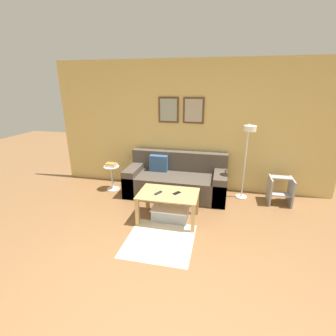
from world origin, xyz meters
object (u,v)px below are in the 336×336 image
object	(u,v)px
side_table	(112,176)
floor_lamp	(247,147)
remote_control	(158,193)
cell_phone	(177,193)
book_stack	(111,165)
couch	(176,180)
step_stool	(280,190)
storage_bin	(170,213)
coffee_table	(168,198)

from	to	relation	value
side_table	floor_lamp	bearing A→B (deg)	0.71
side_table	remote_control	size ratio (longest dim) A/B	3.39
cell_phone	book_stack	bearing A→B (deg)	-176.96
couch	remote_control	bearing A→B (deg)	-94.87
side_table	book_stack	bearing A→B (deg)	-23.92
side_table	remote_control	world-z (taller)	side_table
side_table	cell_phone	xyz separation A→B (m)	(1.52, -0.89, 0.17)
floor_lamp	remote_control	xyz separation A→B (m)	(-1.36, -1.00, -0.56)
floor_lamp	remote_control	size ratio (longest dim) A/B	9.58
side_table	step_stool	size ratio (longest dim) A/B	1.04
book_stack	storage_bin	bearing A→B (deg)	-32.11
coffee_table	remote_control	size ratio (longest dim) A/B	6.26
couch	remote_control	xyz separation A→B (m)	(-0.09, -1.04, 0.19)
storage_bin	side_table	bearing A→B (deg)	147.91
coffee_table	cell_phone	size ratio (longest dim) A/B	6.70
couch	storage_bin	xyz separation A→B (m)	(0.09, -0.96, -0.18)
remote_control	cell_phone	bearing A→B (deg)	40.92
coffee_table	side_table	size ratio (longest dim) A/B	1.84
storage_bin	side_table	size ratio (longest dim) A/B	1.16
floor_lamp	step_stool	xyz separation A→B (m)	(0.66, 0.06, -0.78)
remote_control	coffee_table	bearing A→B (deg)	44.42
step_stool	storage_bin	bearing A→B (deg)	-151.83
storage_bin	remote_control	size ratio (longest dim) A/B	3.95
coffee_table	book_stack	xyz separation A→B (m)	(-1.39, 0.91, 0.16)
floor_lamp	book_stack	world-z (taller)	floor_lamp
cell_phone	storage_bin	bearing A→B (deg)	-147.05
storage_bin	floor_lamp	bearing A→B (deg)	38.00
storage_bin	floor_lamp	xyz separation A→B (m)	(1.18, 0.92, 0.94)
storage_bin	floor_lamp	world-z (taller)	floor_lamp
couch	storage_bin	bearing A→B (deg)	-84.50
coffee_table	book_stack	size ratio (longest dim) A/B	4.29
storage_bin	step_stool	xyz separation A→B (m)	(1.84, 0.99, 0.16)
coffee_table	cell_phone	bearing A→B (deg)	9.95
side_table	book_stack	xyz separation A→B (m)	(0.00, -0.00, 0.24)
coffee_table	floor_lamp	world-z (taller)	floor_lamp
book_stack	step_stool	size ratio (longest dim) A/B	0.45
cell_phone	remote_control	bearing A→B (deg)	-132.44
coffee_table	cell_phone	world-z (taller)	cell_phone
couch	step_stool	distance (m)	1.94
step_stool	couch	bearing A→B (deg)	-179.36
coffee_table	book_stack	world-z (taller)	book_stack
floor_lamp	cell_phone	distance (m)	1.53
remote_control	cell_phone	size ratio (longest dim) A/B	1.07
storage_bin	step_stool	bearing A→B (deg)	28.17
storage_bin	step_stool	size ratio (longest dim) A/B	1.21
side_table	book_stack	distance (m)	0.24
floor_lamp	cell_phone	bearing A→B (deg)	-139.49
cell_phone	coffee_table	bearing A→B (deg)	-136.61
book_stack	remote_control	world-z (taller)	book_stack
storage_bin	cell_phone	bearing A→B (deg)	-0.49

